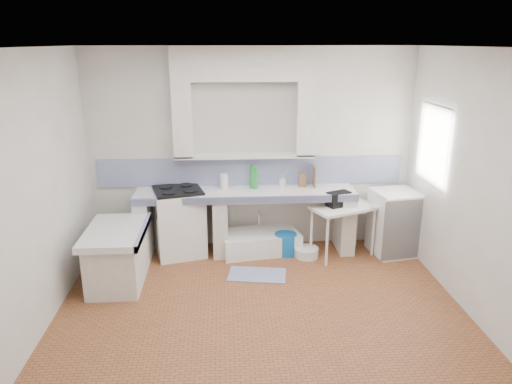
{
  "coord_description": "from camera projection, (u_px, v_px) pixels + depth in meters",
  "views": [
    {
      "loc": [
        -0.37,
        -4.58,
        2.85
      ],
      "look_at": [
        0.0,
        1.0,
        1.1
      ],
      "focal_mm": 33.81,
      "sensor_mm": 36.0,
      "label": 1
    }
  ],
  "objects": [
    {
      "name": "bucket_red",
      "position": [
        238.0,
        243.0,
        6.77
      ],
      "size": [
        0.32,
        0.32,
        0.28
      ],
      "primitive_type": "cylinder",
      "rotation": [
        0.0,
        0.0,
        0.07
      ],
      "color": "#CA5732",
      "rests_on": "ground"
    },
    {
      "name": "wall_left",
      "position": [
        32.0,
        198.0,
        4.67
      ],
      "size": [
        0.0,
        4.5,
        4.5
      ],
      "primitive_type": "plane",
      "rotation": [
        1.57,
        0.0,
        1.57
      ],
      "color": "silver",
      "rests_on": "ground"
    },
    {
      "name": "counter_lip",
      "position": [
        246.0,
        200.0,
        6.32
      ],
      "size": [
        3.0,
        0.04,
        0.1
      ],
      "primitive_type": "cube",
      "color": "navy",
      "rests_on": "ground"
    },
    {
      "name": "backsplash",
      "position": [
        251.0,
        171.0,
        6.79
      ],
      "size": [
        4.27,
        0.03,
        0.4
      ],
      "primitive_type": "cube",
      "color": "navy",
      "rests_on": "ground"
    },
    {
      "name": "sink",
      "position": [
        260.0,
        243.0,
        6.81
      ],
      "size": [
        1.16,
        0.76,
        0.26
      ],
      "primitive_type": "cube",
      "rotation": [
        0.0,
        0.0,
        0.17
      ],
      "color": "white",
      "rests_on": "ground"
    },
    {
      "name": "paper_towel",
      "position": [
        224.0,
        181.0,
        6.63
      ],
      "size": [
        0.13,
        0.13,
        0.21
      ],
      "primitive_type": "cylinder",
      "rotation": [
        0.0,
        0.0,
        -0.28
      ],
      "color": "white",
      "rests_on": "counter_slab"
    },
    {
      "name": "peninsula_lip",
      "position": [
        143.0,
        231.0,
        5.81
      ],
      "size": [
        0.04,
        1.1,
        0.1
      ],
      "primitive_type": "cube",
      "color": "navy",
      "rests_on": "ground"
    },
    {
      "name": "counter_pier_left",
      "position": [
        144.0,
        227.0,
        6.63
      ],
      "size": [
        0.2,
        0.55,
        0.82
      ],
      "primitive_type": "cube",
      "color": "silver",
      "rests_on": "ground"
    },
    {
      "name": "counter_pier_mid",
      "position": [
        220.0,
        225.0,
        6.7
      ],
      "size": [
        0.2,
        0.55,
        0.82
      ],
      "primitive_type": "cube",
      "color": "silver",
      "rests_on": "ground"
    },
    {
      "name": "green_bottle_b",
      "position": [
        255.0,
        178.0,
        6.64
      ],
      "size": [
        0.07,
        0.07,
        0.29
      ],
      "primitive_type": "cylinder",
      "rotation": [
        0.0,
        0.0,
        0.07
      ],
      "color": "#237E33",
      "rests_on": "counter_slab"
    },
    {
      "name": "lace_valance",
      "position": [
        440.0,
        115.0,
        5.93
      ],
      "size": [
        0.01,
        0.84,
        0.24
      ],
      "primitive_type": "cube",
      "color": "white",
      "rests_on": "ground"
    },
    {
      "name": "water_bottle_b",
      "position": [
        269.0,
        237.0,
        6.97
      ],
      "size": [
        0.1,
        0.1,
        0.28
      ],
      "primitive_type": "cylinder",
      "rotation": [
        0.0,
        0.0,
        -0.37
      ],
      "color": "silver",
      "rests_on": "ground"
    },
    {
      "name": "counter_slab",
      "position": [
        245.0,
        194.0,
        6.59
      ],
      "size": [
        3.0,
        0.6,
        0.08
      ],
      "primitive_type": "cube",
      "color": "white",
      "rests_on": "ground"
    },
    {
      "name": "green_bottle_a",
      "position": [
        252.0,
        177.0,
        6.64
      ],
      "size": [
        0.07,
        0.07,
        0.33
      ],
      "primitive_type": "cylinder",
      "rotation": [
        0.0,
        0.0,
        0.02
      ],
      "color": "#237E33",
      "rests_on": "counter_slab"
    },
    {
      "name": "bucket_blue",
      "position": [
        286.0,
        244.0,
        6.73
      ],
      "size": [
        0.33,
        0.33,
        0.3
      ],
      "primitive_type": "cylinder",
      "rotation": [
        0.0,
        0.0,
        -0.06
      ],
      "color": "blue",
      "rests_on": "ground"
    },
    {
      "name": "fridge",
      "position": [
        395.0,
        222.0,
        6.69
      ],
      "size": [
        0.67,
        0.67,
        0.89
      ],
      "primitive_type": "cube",
      "rotation": [
        0.0,
        0.0,
        0.17
      ],
      "color": "white",
      "rests_on": "ground"
    },
    {
      "name": "window_frame",
      "position": [
        447.0,
        146.0,
        6.05
      ],
      "size": [
        0.35,
        0.86,
        1.06
      ],
      "primitive_type": "cube",
      "color": "#342110",
      "rests_on": "ground"
    },
    {
      "name": "side_table",
      "position": [
        342.0,
        231.0,
        6.62
      ],
      "size": [
        0.98,
        0.77,
        0.04
      ],
      "primitive_type": "cube",
      "rotation": [
        0.0,
        0.0,
        0.39
      ],
      "color": "white",
      "rests_on": "ground"
    },
    {
      "name": "stove",
      "position": [
        179.0,
        223.0,
        6.65
      ],
      "size": [
        0.78,
        0.77,
        0.91
      ],
      "primitive_type": "cube",
      "rotation": [
        0.0,
        0.0,
        0.26
      ],
      "color": "white",
      "rests_on": "ground"
    },
    {
      "name": "peninsula_top",
      "position": [
        116.0,
        232.0,
        5.79
      ],
      "size": [
        0.7,
        1.1,
        0.08
      ],
      "primitive_type": "cube",
      "color": "white",
      "rests_on": "ground"
    },
    {
      "name": "water_bottle_a",
      "position": [
        256.0,
        238.0,
        6.94
      ],
      "size": [
        0.08,
        0.08,
        0.29
      ],
      "primitive_type": "cylinder",
      "rotation": [
        0.0,
        0.0,
        0.02
      ],
      "color": "silver",
      "rests_on": "ground"
    },
    {
      "name": "alcove_mass",
      "position": [
        244.0,
        64.0,
        6.24
      ],
      "size": [
        1.9,
        0.25,
        0.45
      ],
      "primitive_type": "cube",
      "color": "silver",
      "rests_on": "ground"
    },
    {
      "name": "black_bag",
      "position": [
        339.0,
        199.0,
        6.5
      ],
      "size": [
        0.36,
        0.29,
        0.2
      ],
      "primitive_type": "cube",
      "rotation": [
        0.0,
        0.0,
        0.42
      ],
      "color": "black",
      "rests_on": "side_table"
    },
    {
      "name": "basin_white",
      "position": [
        306.0,
        252.0,
        6.66
      ],
      "size": [
        0.36,
        0.36,
        0.13
      ],
      "primitive_type": "cylinder",
      "rotation": [
        0.0,
        0.0,
        -0.1
      ],
      "color": "white",
      "rests_on": "ground"
    },
    {
      "name": "soap_bottle",
      "position": [
        282.0,
        181.0,
        6.71
      ],
      "size": [
        0.09,
        0.09,
        0.18
      ],
      "primitive_type": "imported",
      "rotation": [
        0.0,
        0.0,
        -0.19
      ],
      "color": "white",
      "rests_on": "counter_slab"
    },
    {
      "name": "bucket_orange",
      "position": [
        265.0,
        243.0,
        6.77
      ],
      "size": [
        0.35,
        0.35,
        0.27
      ],
      "primitive_type": "cylinder",
      "rotation": [
        0.0,
        0.0,
        -0.23
      ],
      "color": "red",
      "rests_on": "ground"
    },
    {
      "name": "counter_pier_right",
      "position": [
        344.0,
        222.0,
        6.81
      ],
      "size": [
        0.2,
        0.55,
        0.82
      ],
      "primitive_type": "cube",
      "color": "silver",
      "rests_on": "ground"
    },
    {
      "name": "floor",
      "position": [
        262.0,
        316.0,
        5.23
      ],
      "size": [
        4.5,
        4.5,
        0.0
      ],
      "primitive_type": "plane",
      "color": "brown",
      "rests_on": "ground"
    },
    {
      "name": "peninsula_base",
      "position": [
        118.0,
        259.0,
        5.89
      ],
      "size": [
        0.6,
        1.0,
        0.62
      ],
      "primitive_type": "cube",
      "color": "silver",
      "rests_on": "ground"
    },
    {
      "name": "cutting_board",
      "position": [
        314.0,
        176.0,
        6.74
      ],
      "size": [
        0.03,
        0.22,
        0.29
      ],
      "primitive_type": "cube",
      "rotation": [
        0.0,
        0.0,
        -0.06
      ],
      "color": "brown",
      "rests_on": "counter_slab"
    },
    {
      "name": "ceiling",
      "position": [
        263.0,
        47.0,
        4.39
      ],
      "size": [
        4.5,
        4.5,
        0.0
      ],
      "primitive_type": "plane",
      "rotation": [
        3.14,
        0.0,
        0.0
      ],
      "color": "silver",
      "rests_on": "ground"
    },
    {
      "name": "wall_right",
      "position": [
        480.0,
        189.0,
        4.95
      ],
      "size": [
        0.0,
        4.5,
        4.5
      ],
      "primitive_type": "plane",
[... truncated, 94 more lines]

